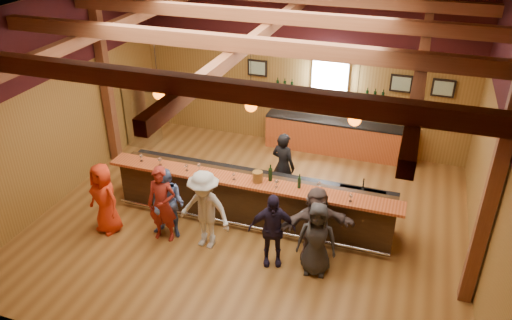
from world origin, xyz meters
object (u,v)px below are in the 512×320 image
at_px(stainless_fridge, 143,113).
at_px(customer_navy, 272,230).
at_px(customer_redvest, 162,204).
at_px(customer_white, 205,210).
at_px(back_bar_cabinet, 339,137).
at_px(bartender, 283,166).
at_px(bar_counter, 255,197).
at_px(customer_denim, 168,204).
at_px(customer_orange, 104,198).
at_px(customer_brown, 316,224).
at_px(ice_bucket, 258,177).
at_px(customer_dark, 317,239).
at_px(bottle_a, 270,174).

relative_size(stainless_fridge, customer_navy, 1.17).
bearing_deg(customer_redvest, customer_white, -2.08).
height_order(back_bar_cabinet, bartender, bartender).
xyz_separation_m(bar_counter, customer_denim, (-1.46, -1.19, 0.25)).
bearing_deg(stainless_fridge, customer_orange, -71.00).
xyz_separation_m(bar_counter, back_bar_cabinet, (1.18, 3.57, -0.05)).
bearing_deg(customer_orange, bartender, 54.77).
bearing_deg(customer_denim, customer_brown, 5.12).
distance_m(customer_denim, ice_bucket, 1.91).
xyz_separation_m(stainless_fridge, customer_orange, (1.34, -3.88, -0.12)).
height_order(customer_white, bartender, customer_white).
distance_m(customer_redvest, ice_bucket, 2.00).
relative_size(customer_brown, bartender, 0.96).
height_order(back_bar_cabinet, customer_dark, customer_dark).
height_order(customer_denim, customer_white, customer_white).
bearing_deg(customer_redvest, customer_dark, -5.18).
distance_m(stainless_fridge, bottle_a, 5.24).
distance_m(bar_counter, customer_navy, 1.57).
xyz_separation_m(customer_orange, customer_redvest, (1.27, 0.13, 0.04)).
height_order(customer_dark, ice_bucket, customer_dark).
relative_size(customer_denim, customer_brown, 0.99).
xyz_separation_m(customer_redvest, bottle_a, (1.92, 1.13, 0.43)).
distance_m(customer_denim, bartender, 2.85).
bearing_deg(customer_denim, stainless_fridge, 125.67).
distance_m(customer_denim, bottle_a, 2.17).
relative_size(stainless_fridge, customer_denim, 1.16).
height_order(bar_counter, ice_bucket, ice_bucket).
relative_size(customer_navy, ice_bucket, 6.73).
height_order(bar_counter, customer_navy, customer_navy).
distance_m(back_bar_cabinet, customer_redvest, 5.58).
xyz_separation_m(bar_counter, customer_navy, (0.80, -1.33, 0.25)).
bearing_deg(customer_navy, stainless_fridge, 123.66).
bearing_deg(customer_redvest, bottle_a, 25.58).
relative_size(customer_navy, customer_dark, 1.03).
distance_m(customer_orange, customer_brown, 4.36).
bearing_deg(customer_navy, customer_dark, -17.52).
height_order(bar_counter, customer_brown, customer_brown).
bearing_deg(bartender, customer_orange, 55.76).
xyz_separation_m(customer_white, ice_bucket, (0.77, 0.97, 0.37)).
bearing_deg(customer_redvest, customer_brown, 2.59).
relative_size(customer_redvest, customer_denim, 1.07).
relative_size(bar_counter, ice_bucket, 27.58).
relative_size(bar_counter, back_bar_cabinet, 1.57).
height_order(stainless_fridge, ice_bucket, stainless_fridge).
height_order(customer_denim, customer_dark, customer_denim).
height_order(customer_orange, bartender, bartender).
xyz_separation_m(customer_redvest, customer_denim, (0.06, 0.11, -0.06)).
distance_m(bar_counter, customer_orange, 3.14).
bearing_deg(back_bar_cabinet, customer_white, -110.33).
xyz_separation_m(customer_brown, bartender, (-1.20, 1.91, 0.03)).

